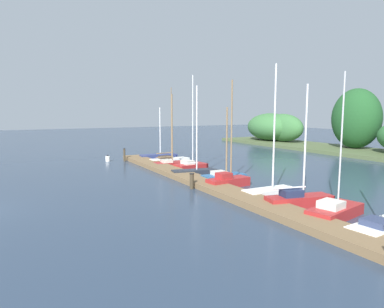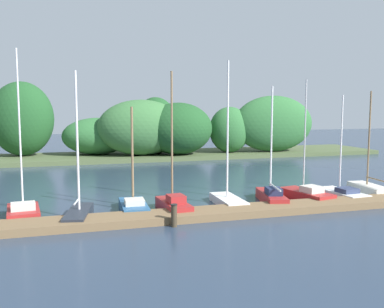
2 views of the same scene
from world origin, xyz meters
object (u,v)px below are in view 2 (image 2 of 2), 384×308
(sailboat_6, at_px, (173,204))
(sailboat_11, at_px, (368,188))
(sailboat_3, at_px, (23,210))
(sailboat_10, at_px, (341,193))
(sailboat_7, at_px, (228,198))
(sailboat_8, at_px, (271,195))
(sailboat_9, at_px, (305,194))
(sailboat_5, at_px, (133,204))
(sailboat_4, at_px, (79,211))
(mooring_piling_1, at_px, (174,215))

(sailboat_6, relative_size, sailboat_11, 1.13)
(sailboat_3, xyz_separation_m, sailboat_10, (17.01, -0.32, -0.09))
(sailboat_7, xyz_separation_m, sailboat_8, (2.43, -0.21, 0.03))
(sailboat_8, distance_m, sailboat_9, 2.14)
(sailboat_5, bearing_deg, sailboat_10, -88.76)
(sailboat_4, height_order, sailboat_5, sailboat_4)
(sailboat_8, bearing_deg, sailboat_9, -74.78)
(sailboat_5, height_order, mooring_piling_1, sailboat_5)
(sailboat_9, bearing_deg, sailboat_7, 76.20)
(sailboat_9, bearing_deg, mooring_piling_1, 98.38)
(sailboat_7, height_order, mooring_piling_1, sailboat_7)
(sailboat_5, distance_m, sailboat_10, 11.87)
(sailboat_4, xyz_separation_m, sailboat_9, (12.22, 0.69, -0.02))
(sailboat_9, xyz_separation_m, sailboat_10, (2.31, -0.02, -0.06))
(sailboat_10, bearing_deg, sailboat_9, 85.06)
(sailboat_5, xyz_separation_m, sailboat_11, (13.98, 0.15, 0.03))
(sailboat_4, distance_m, sailboat_9, 12.23)
(sailboat_3, distance_m, mooring_piling_1, 7.25)
(sailboat_6, bearing_deg, sailboat_8, -88.43)
(sailboat_4, xyz_separation_m, sailboat_11, (16.63, 1.04, -0.01))
(sailboat_7, bearing_deg, sailboat_8, -93.52)
(sailboat_4, distance_m, sailboat_5, 2.80)
(sailboat_3, relative_size, sailboat_11, 1.29)
(sailboat_10, height_order, sailboat_11, sailboat_11)
(sailboat_8, bearing_deg, sailboat_3, 101.26)
(sailboat_4, height_order, sailboat_6, sailboat_6)
(mooring_piling_1, bearing_deg, sailboat_7, 41.02)
(sailboat_7, relative_size, sailboat_8, 1.21)
(sailboat_4, bearing_deg, sailboat_9, -75.94)
(sailboat_3, bearing_deg, sailboat_10, -96.95)
(sailboat_5, height_order, sailboat_9, sailboat_9)
(sailboat_8, bearing_deg, sailboat_4, 106.44)
(sailboat_8, relative_size, sailboat_11, 1.03)
(sailboat_6, height_order, sailboat_7, sailboat_7)
(sailboat_6, bearing_deg, sailboat_5, 60.27)
(sailboat_11, bearing_deg, sailboat_5, 95.80)
(sailboat_5, distance_m, sailboat_11, 13.98)
(sailboat_6, xyz_separation_m, mooring_piling_1, (-0.57, -2.46, 0.06))
(sailboat_10, bearing_deg, sailboat_7, 84.42)
(sailboat_6, distance_m, sailboat_7, 3.26)
(sailboat_7, distance_m, sailboat_9, 4.58)
(sailboat_10, xyz_separation_m, mooring_piling_1, (-10.62, -3.11, 0.21))
(sailboat_9, relative_size, mooring_piling_1, 6.69)
(sailboat_5, bearing_deg, sailboat_7, -88.55)
(sailboat_7, bearing_deg, sailboat_9, -90.20)
(sailboat_5, distance_m, sailboat_8, 7.43)
(sailboat_7, height_order, sailboat_11, sailboat_7)
(sailboat_5, height_order, sailboat_6, sailboat_6)
(sailboat_4, relative_size, sailboat_5, 1.31)
(sailboat_5, height_order, sailboat_10, sailboat_10)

